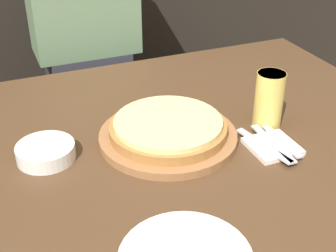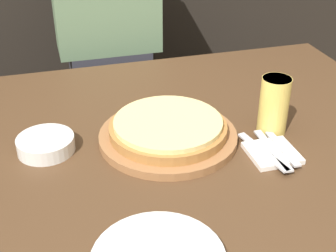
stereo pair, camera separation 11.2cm
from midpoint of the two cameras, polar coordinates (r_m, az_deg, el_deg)
The scene contains 8 objects.
pizza_on_board at distance 1.13m, azimuth -2.84°, elevation -0.74°, with size 0.34×0.34×0.06m.
beer_glass at distance 1.18m, azimuth 9.55°, elevation 3.41°, with size 0.07×0.07×0.15m.
side_bowl at distance 1.12m, azimuth -17.50°, elevation -3.13°, with size 0.13×0.13×0.04m.
napkin_stack at distance 1.12m, azimuth 9.85°, elevation -2.55°, with size 0.11×0.11×0.01m.
fork at distance 1.11m, azimuth 8.78°, elevation -2.46°, with size 0.05×0.18×0.00m.
dinner_knife at distance 1.12m, azimuth 9.89°, elevation -2.18°, with size 0.02×0.18×0.00m.
spoon at distance 1.13m, azimuth 10.97°, elevation -1.91°, with size 0.02×0.15×0.00m.
diner_person at distance 1.79m, azimuth -11.48°, elevation 6.89°, with size 0.36×0.20×1.37m.
Camera 1 is at (-0.33, -0.87, 1.38)m, focal length 50.00 mm.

